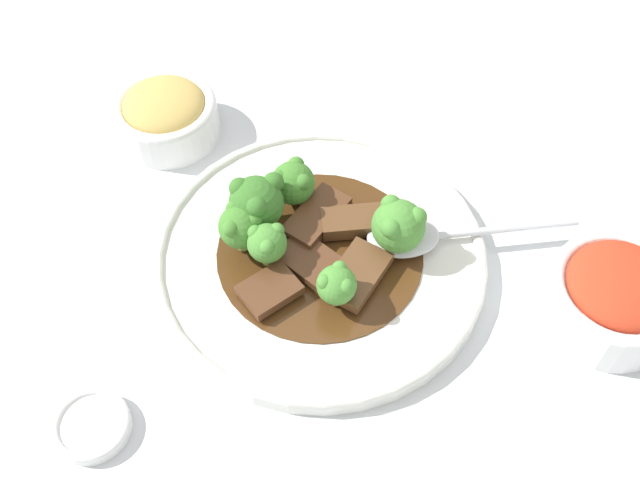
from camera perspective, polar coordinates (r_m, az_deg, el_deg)
The scene contains 17 objects.
ground_plane at distance 0.69m, azimuth -0.00°, elevation -1.68°, with size 4.00×4.00×0.00m, color silver.
main_plate at distance 0.68m, azimuth -0.00°, elevation -1.20°, with size 0.30×0.30×0.02m.
beef_strip_0 at distance 0.66m, azimuth -0.64°, elevation -1.65°, with size 0.06×0.04×0.01m.
beef_strip_1 at distance 0.69m, azimuth 3.21°, elevation 1.47°, with size 0.07×0.08×0.01m.
beef_strip_2 at distance 0.65m, azimuth -3.97°, elevation -3.71°, with size 0.04×0.05×0.01m.
beef_strip_3 at distance 0.65m, azimuth 2.77°, elevation -2.70°, with size 0.05×0.07×0.01m.
beef_strip_4 at distance 0.69m, azimuth -0.26°, elevation 1.73°, with size 0.04×0.07×0.01m.
broccoli_floret_0 at distance 0.62m, azimuth 1.27°, elevation -3.41°, with size 0.03×0.03×0.04m.
broccoli_floret_1 at distance 0.66m, azimuth -6.06°, elevation 1.07°, with size 0.04×0.04×0.05m.
broccoli_floret_2 at distance 0.66m, azimuth -4.88°, elevation 2.87°, with size 0.05×0.05×0.06m.
broccoli_floret_3 at distance 0.69m, azimuth -2.07°, elevation 4.43°, with size 0.04×0.04×0.04m.
broccoli_floret_4 at distance 0.66m, azimuth 5.99°, elevation 1.15°, with size 0.05×0.05×0.05m.
broccoli_floret_5 at distance 0.65m, azimuth -4.06°, elevation -0.21°, with size 0.04×0.04×0.04m.
serving_spoon at distance 0.68m, azimuth 7.40°, elevation 0.32°, with size 0.15×0.17×0.01m.
side_bowl_kimchi at distance 0.68m, azimuth 21.57°, elevation -3.95°, with size 0.12×0.12×0.06m.
side_bowl_appetizer at distance 0.79m, azimuth -11.68°, elevation 9.38°, with size 0.11×0.11×0.05m.
sauce_dish at distance 0.63m, azimuth -16.99°, elevation -13.36°, with size 0.06×0.06×0.01m.
Camera 1 is at (0.27, -0.29, 0.57)m, focal length 42.00 mm.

